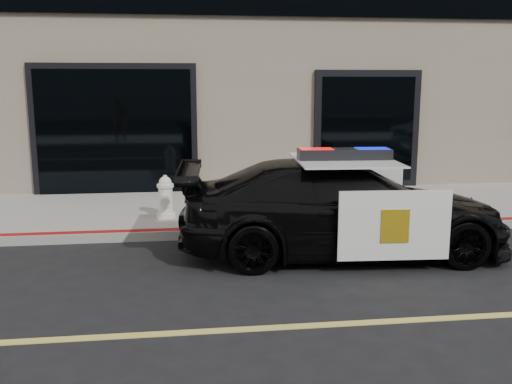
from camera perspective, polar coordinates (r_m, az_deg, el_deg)
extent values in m
plane|color=black|center=(5.95, -10.86, -13.88)|extent=(120.00, 120.00, 0.00)
cube|color=gray|center=(10.92, -9.31, -1.95)|extent=(60.00, 3.50, 0.15)
imported|color=black|center=(8.35, 8.66, -1.58)|extent=(2.51, 4.98, 1.38)
cube|color=white|center=(7.55, 13.69, -3.29)|extent=(1.47, 0.12, 0.92)
cube|color=white|center=(9.40, 10.09, -0.37)|extent=(1.47, 0.12, 0.92)
cube|color=white|center=(8.23, 8.80, 3.19)|extent=(1.48, 1.73, 0.02)
cube|color=gold|center=(7.52, 13.75, -3.34)|extent=(0.37, 0.03, 0.44)
cube|color=black|center=(8.22, 8.82, 3.74)|extent=(1.34, 0.42, 0.16)
cube|color=red|center=(8.14, 6.05, 3.82)|extent=(0.48, 0.33, 0.15)
cube|color=#0C19CC|center=(8.32, 11.53, 3.81)|extent=(0.48, 0.33, 0.15)
cylinder|color=white|center=(10.14, -8.98, -2.28)|extent=(0.34, 0.34, 0.07)
cylinder|color=white|center=(10.09, -9.02, -0.78)|extent=(0.24, 0.24, 0.47)
cylinder|color=white|center=(10.04, -9.07, 0.63)|extent=(0.29, 0.29, 0.06)
sphere|color=white|center=(10.03, -9.07, 0.95)|extent=(0.22, 0.22, 0.22)
cylinder|color=white|center=(10.01, -9.09, 1.48)|extent=(0.07, 0.07, 0.07)
cylinder|color=white|center=(10.23, -9.01, -0.24)|extent=(0.12, 0.11, 0.12)
cylinder|color=white|center=(9.92, -9.06, -0.59)|extent=(0.12, 0.11, 0.12)
cylinder|color=white|center=(9.90, -9.05, -0.99)|extent=(0.16, 0.13, 0.16)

